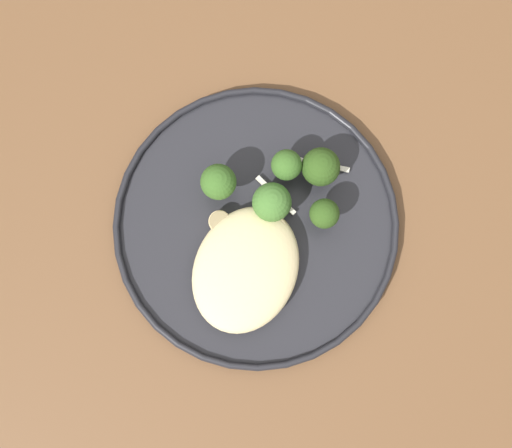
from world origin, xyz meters
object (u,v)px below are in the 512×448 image
at_px(broccoli_floret_right_tilted, 276,204).
at_px(seared_scallop_large_seared, 273,230).
at_px(seared_scallop_half_hidden, 237,262).
at_px(seared_scallop_rear_pale, 225,287).
at_px(dinner_plate, 256,226).
at_px(seared_scallop_center_golden, 220,222).
at_px(broccoli_floret_center_pile, 218,182).
at_px(seared_scallop_right_edge, 270,269).
at_px(broccoli_floret_near_rim, 288,166).
at_px(broccoli_floret_rear_charred, 321,167).
at_px(broccoli_floret_tall_stalk, 324,214).

bearing_deg(broccoli_floret_right_tilted, seared_scallop_large_seared, 16.70).
bearing_deg(seared_scallop_half_hidden, seared_scallop_rear_pale, -2.67).
xyz_separation_m(seared_scallop_rear_pale, seared_scallop_large_seared, (-0.07, 0.02, 0.00)).
distance_m(dinner_plate, seared_scallop_half_hidden, 0.05).
xyz_separation_m(seared_scallop_center_golden, broccoli_floret_center_pile, (-0.03, -0.01, 0.02)).
height_order(seared_scallop_half_hidden, broccoli_floret_right_tilted, broccoli_floret_right_tilted).
distance_m(seared_scallop_right_edge, seared_scallop_center_golden, 0.07).
xyz_separation_m(seared_scallop_half_hidden, broccoli_floret_center_pile, (-0.06, -0.04, 0.02)).
xyz_separation_m(seared_scallop_rear_pale, broccoli_floret_near_rim, (-0.13, 0.01, 0.02)).
bearing_deg(seared_scallop_center_golden, broccoli_floret_rear_charred, 139.22).
distance_m(seared_scallop_half_hidden, broccoli_floret_near_rim, 0.11).
distance_m(seared_scallop_center_golden, broccoli_floret_near_rim, 0.09).
xyz_separation_m(broccoli_floret_tall_stalk, broccoli_floret_near_rim, (-0.03, -0.05, 0.00)).
height_order(dinner_plate, broccoli_floret_near_rim, broccoli_floret_near_rim).
height_order(broccoli_floret_near_rim, broccoli_floret_center_pile, broccoli_floret_center_pile).
bearing_deg(broccoli_floret_right_tilted, broccoli_floret_near_rim, -176.20).
bearing_deg(broccoli_floret_rear_charred, seared_scallop_large_seared, -15.82).
distance_m(seared_scallop_rear_pale, broccoli_floret_near_rim, 0.13).
distance_m(dinner_plate, broccoli_floret_center_pile, 0.06).
bearing_deg(broccoli_floret_tall_stalk, broccoli_floret_center_pile, -84.76).
bearing_deg(seared_scallop_half_hidden, seared_scallop_center_golden, -135.66).
relative_size(seared_scallop_center_golden, seared_scallop_rear_pale, 0.87).
bearing_deg(broccoli_floret_tall_stalk, broccoli_floret_rear_charred, -154.95).
bearing_deg(broccoli_floret_tall_stalk, seared_scallop_half_hidden, -40.24).
height_order(seared_scallop_right_edge, broccoli_floret_right_tilted, broccoli_floret_right_tilted).
xyz_separation_m(seared_scallop_right_edge, broccoli_floret_rear_charred, (-0.11, 0.01, 0.02)).
bearing_deg(broccoli_floret_rear_charred, broccoli_floret_center_pile, -58.98).
bearing_deg(dinner_plate, broccoli_floret_right_tilted, 153.06).
height_order(seared_scallop_large_seared, broccoli_floret_tall_stalk, broccoli_floret_tall_stalk).
bearing_deg(seared_scallop_large_seared, broccoli_floret_near_rim, -171.30).
distance_m(seared_scallop_large_seared, broccoli_floret_tall_stalk, 0.05).
distance_m(broccoli_floret_near_rim, broccoli_floret_rear_charred, 0.03).
bearing_deg(seared_scallop_half_hidden, broccoli_floret_right_tilted, 167.10).
bearing_deg(broccoli_floret_near_rim, broccoli_floret_tall_stalk, 58.29).
height_order(dinner_plate, seared_scallop_half_hidden, seared_scallop_half_hidden).
xyz_separation_m(seared_scallop_half_hidden, seared_scallop_large_seared, (-0.04, 0.02, -0.00)).
xyz_separation_m(broccoli_floret_tall_stalk, broccoli_floret_rear_charred, (-0.04, -0.02, -0.00)).
xyz_separation_m(seared_scallop_rear_pale, broccoli_floret_right_tilted, (-0.09, 0.02, 0.02)).
distance_m(dinner_plate, broccoli_floret_rear_charred, 0.09).
bearing_deg(broccoli_floret_near_rim, broccoli_floret_rear_charred, 110.95).
xyz_separation_m(seared_scallop_center_golden, broccoli_floret_rear_charred, (-0.09, 0.07, 0.02)).
relative_size(seared_scallop_large_seared, broccoli_floret_right_tilted, 0.58).
distance_m(dinner_plate, seared_scallop_rear_pale, 0.07).
height_order(seared_scallop_right_edge, broccoli_floret_rear_charred, broccoli_floret_rear_charred).
distance_m(broccoli_floret_near_rim, broccoli_floret_center_pile, 0.07).
relative_size(seared_scallop_large_seared, broccoli_floret_tall_stalk, 0.59).
xyz_separation_m(seared_scallop_rear_pale, broccoli_floret_center_pile, (-0.09, -0.04, 0.03)).
distance_m(seared_scallop_large_seared, broccoli_floret_near_rim, 0.07).
xyz_separation_m(broccoli_floret_near_rim, broccoli_floret_right_tilted, (0.04, 0.00, -0.00)).
bearing_deg(seared_scallop_half_hidden, broccoli_floret_center_pile, -145.49).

